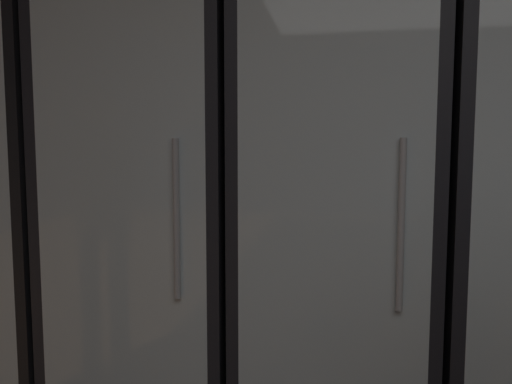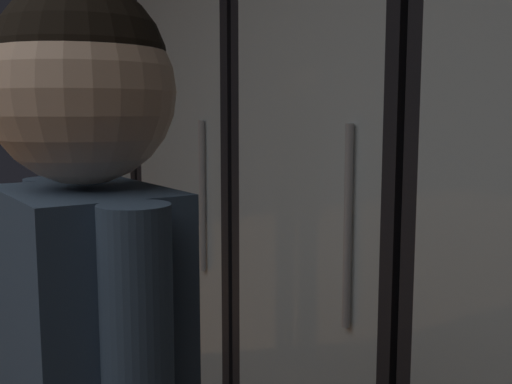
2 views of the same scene
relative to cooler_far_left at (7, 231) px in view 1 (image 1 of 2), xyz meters
The scene contains 4 objects.
wall_back 2.06m from the cooler_far_left, ahead, with size 6.00×0.06×2.80m, color #382619.
cooler_far_left is the anchor object (origin of this frame).
cooler_left 0.67m from the cooler_far_left, ahead, with size 0.65×0.64×2.07m.
cooler_center 1.34m from the cooler_far_left, ahead, with size 0.65×0.64×2.07m.
Camera 1 is at (-0.64, 0.92, 1.36)m, focal length 34.25 mm.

